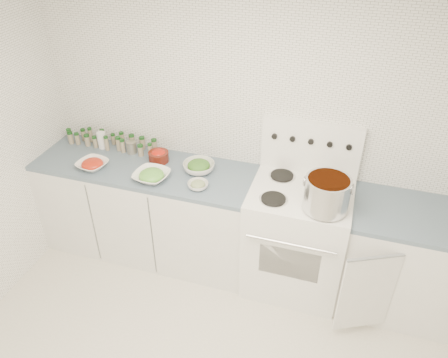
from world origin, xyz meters
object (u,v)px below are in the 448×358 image
Objects in this scene: stock_pot at (327,193)px; bowl_tomato at (92,164)px; stove at (296,235)px; bowl_snowpea at (152,176)px.

stock_pot is 1.20× the size of bowl_tomato.
stove is at bearing 4.88° from bowl_tomato.
stove is 4.04× the size of stock_pot.
stove reaches higher than bowl_tomato.
bowl_snowpea is at bearing 179.30° from stock_pot.
bowl_snowpea is (-1.15, -0.16, 0.44)m from stove.
stove reaches higher than bowl_snowpea.
bowl_tomato is at bearing 179.10° from stock_pot.
bowl_tomato is at bearing -175.12° from stove.
stove is at bearing 136.77° from stock_pot.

